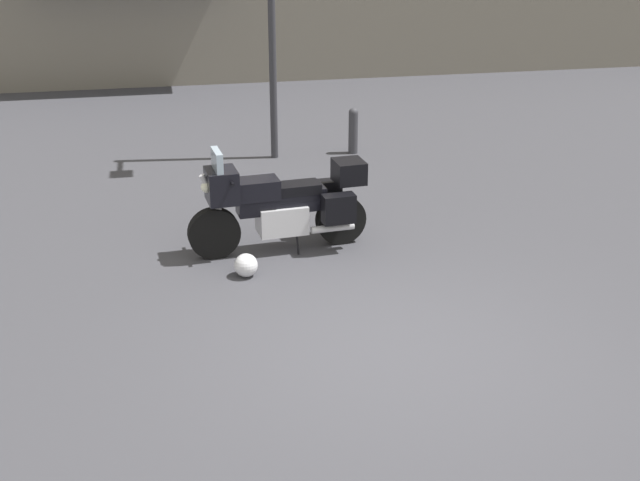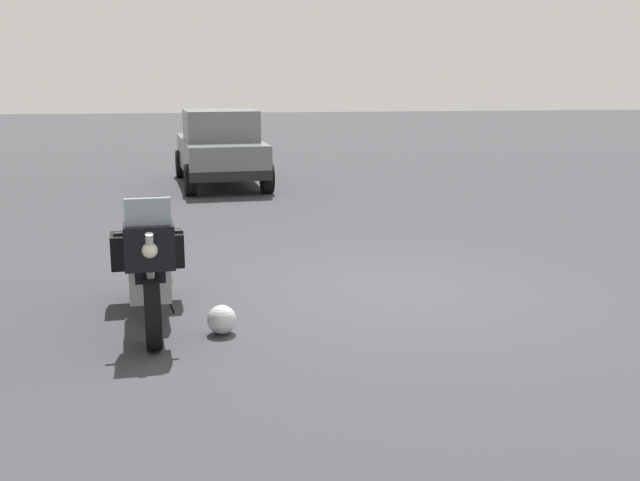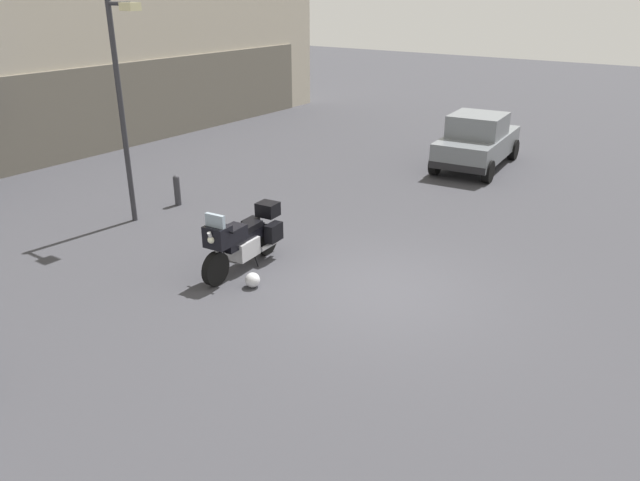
{
  "view_description": "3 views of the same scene",
  "coord_description": "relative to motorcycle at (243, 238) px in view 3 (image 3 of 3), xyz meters",
  "views": [
    {
      "loc": [
        -2.12,
        -6.91,
        4.2
      ],
      "look_at": [
        -0.52,
        1.11,
        0.75
      ],
      "focal_mm": 47.12,
      "sensor_mm": 36.0,
      "label": 1
    },
    {
      "loc": [
        -8.38,
        2.07,
        2.44
      ],
      "look_at": [
        -0.42,
        0.92,
        0.7
      ],
      "focal_mm": 43.88,
      "sensor_mm": 36.0,
      "label": 2
    },
    {
      "loc": [
        -8.66,
        -4.81,
        5.1
      ],
      "look_at": [
        -0.36,
        1.07,
        0.85
      ],
      "focal_mm": 34.06,
      "sensor_mm": 36.0,
      "label": 3
    }
  ],
  "objects": [
    {
      "name": "ground_plane",
      "position": [
        0.69,
        -2.67,
        -0.62
      ],
      "size": [
        80.0,
        80.0,
        0.0
      ],
      "primitive_type": "plane",
      "color": "#38383D"
    },
    {
      "name": "motorcycle",
      "position": [
        0.0,
        0.0,
        0.0
      ],
      "size": [
        2.26,
        0.83,
        1.36
      ],
      "rotation": [
        0.0,
        0.0,
        3.23
      ],
      "color": "black",
      "rests_on": "ground"
    },
    {
      "name": "helmet",
      "position": [
        -0.54,
        -0.69,
        -0.48
      ],
      "size": [
        0.28,
        0.28,
        0.28
      ],
      "primitive_type": "sphere",
      "color": "silver",
      "rests_on": "ground"
    },
    {
      "name": "car_hatchback_near",
      "position": [
        9.54,
        -0.9,
        0.19
      ],
      "size": [
        3.98,
        2.1,
        1.64
      ],
      "rotation": [
        0.0,
        0.0,
        0.09
      ],
      "color": "slate",
      "rests_on": "ground"
    },
    {
      "name": "streetlamp_curbside",
      "position": [
        0.48,
        3.76,
        2.35
      ],
      "size": [
        0.28,
        0.94,
        4.9
      ],
      "color": "#2D2D33",
      "rests_on": "ground"
    },
    {
      "name": "bollard_curbside",
      "position": [
        1.83,
        3.88,
        -0.2
      ],
      "size": [
        0.16,
        0.16,
        0.78
      ],
      "color": "#333338",
      "rests_on": "ground"
    }
  ]
}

